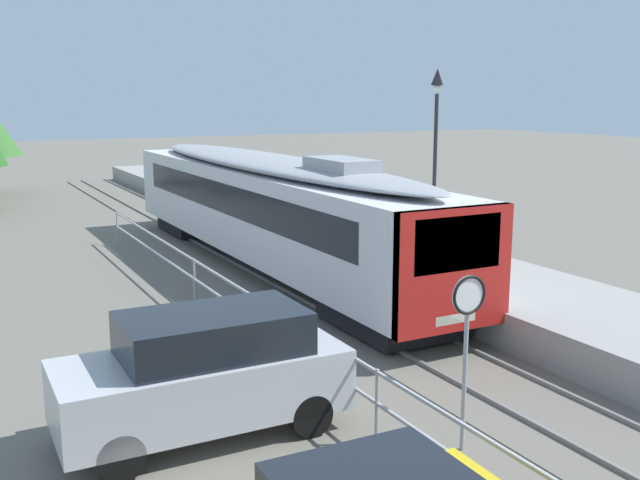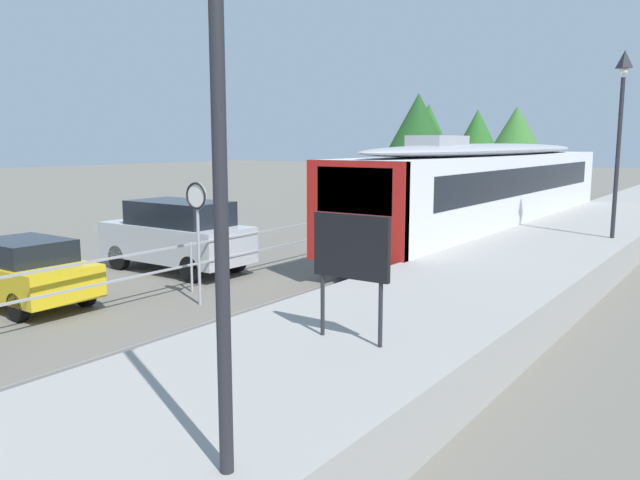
# 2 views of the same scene
# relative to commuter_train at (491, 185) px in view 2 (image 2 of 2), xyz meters

# --- Properties ---
(ground_plane) EXTENTS (160.00, 160.00, 0.00)m
(ground_plane) POSITION_rel_commuter_train_xyz_m (-3.00, -1.63, -2.14)
(ground_plane) COLOR #6B665B
(track_rails) EXTENTS (3.20, 60.00, 0.14)m
(track_rails) POSITION_rel_commuter_train_xyz_m (0.00, -1.63, -2.11)
(track_rails) COLOR #6B665B
(track_rails) RESTS_ON ground
(commuter_train) EXTENTS (2.82, 18.98, 3.74)m
(commuter_train) POSITION_rel_commuter_train_xyz_m (0.00, 0.00, 0.00)
(commuter_train) COLOR silver
(commuter_train) RESTS_ON track_rails
(station_platform) EXTENTS (3.90, 60.00, 0.90)m
(station_platform) POSITION_rel_commuter_train_xyz_m (3.25, -1.63, -1.69)
(station_platform) COLOR #999691
(station_platform) RESTS_ON ground
(platform_lamp_near_end) EXTENTS (0.34, 0.34, 5.35)m
(platform_lamp_near_end) POSITION_rel_commuter_train_xyz_m (4.59, -18.74, 2.48)
(platform_lamp_near_end) COLOR #232328
(platform_lamp_near_end) RESTS_ON station_platform
(platform_lamp_mid_platform) EXTENTS (0.34, 0.34, 5.35)m
(platform_lamp_mid_platform) POSITION_rel_commuter_train_xyz_m (4.59, -2.39, 2.48)
(platform_lamp_mid_platform) COLOR #232328
(platform_lamp_mid_platform) RESTS_ON station_platform
(platform_notice_board) EXTENTS (1.20, 0.08, 1.80)m
(platform_notice_board) POSITION_rel_commuter_train_xyz_m (3.53, -15.08, 0.04)
(platform_notice_board) COLOR #232328
(platform_notice_board) RESTS_ON station_platform
(speed_limit_sign) EXTENTS (0.61, 0.10, 2.81)m
(speed_limit_sign) POSITION_rel_commuter_train_xyz_m (-2.22, -12.43, -0.02)
(speed_limit_sign) COLOR #9EA0A5
(speed_limit_sign) RESTS_ON ground
(carpark_fence) EXTENTS (0.06, 36.06, 1.25)m
(carpark_fence) POSITION_rel_commuter_train_xyz_m (-3.30, -11.63, -1.24)
(carpark_fence) COLOR #9EA0A5
(carpark_fence) RESTS_ON ground
(parked_hatchback_yellow) EXTENTS (4.03, 1.83, 1.53)m
(parked_hatchback_yellow) POSITION_rel_commuter_train_xyz_m (-5.54, -14.75, -1.35)
(parked_hatchback_yellow) COLOR gold
(parked_hatchback_yellow) RESTS_ON ground
(parked_suv_silver) EXTENTS (4.61, 1.93, 2.04)m
(parked_suv_silver) POSITION_rel_commuter_train_xyz_m (-5.55, -10.04, -1.08)
(parked_suv_silver) COLOR #B7BABF
(parked_suv_silver) RESTS_ON ground
(tree_behind_carpark) EXTENTS (5.26, 5.26, 6.81)m
(tree_behind_carpark) POSITION_rel_commuter_train_xyz_m (-10.45, 15.13, 2.23)
(tree_behind_carpark) COLOR brown
(tree_behind_carpark) RESTS_ON ground
(tree_behind_station_far) EXTENTS (4.71, 4.71, 6.77)m
(tree_behind_station_far) POSITION_rel_commuter_train_xyz_m (-14.73, 25.65, 2.14)
(tree_behind_station_far) COLOR brown
(tree_behind_station_far) RESTS_ON ground
(tree_distant_left) EXTENTS (4.69, 4.69, 6.28)m
(tree_distant_left) POSITION_rel_commuter_train_xyz_m (-6.94, 23.88, 2.09)
(tree_distant_left) COLOR brown
(tree_distant_left) RESTS_ON ground
(tree_distant_centre) EXTENTS (3.78, 3.78, 5.84)m
(tree_distant_centre) POSITION_rel_commuter_train_xyz_m (-7.74, 18.37, 1.82)
(tree_distant_centre) COLOR brown
(tree_distant_centre) RESTS_ON ground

